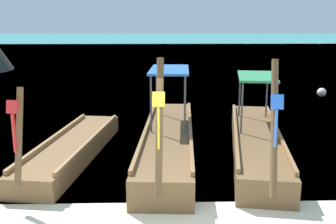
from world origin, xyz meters
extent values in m
plane|color=teal|center=(0.00, 61.72, 0.00)|extent=(120.00, 120.00, 0.00)
cube|color=brown|center=(-2.44, 4.40, 0.23)|extent=(1.81, 5.41, 0.46)
cube|color=#996C3F|center=(-2.94, 4.46, 0.51)|extent=(0.74, 4.85, 0.10)
cube|color=#996C3F|center=(-1.93, 4.33, 0.51)|extent=(0.74, 4.85, 0.10)
cylinder|color=brown|center=(-2.80, 1.70, 1.36)|extent=(0.19, 0.55, 1.82)
cube|color=red|center=(-2.82, 1.57, 1.95)|extent=(0.21, 0.14, 0.25)
cube|color=red|center=(-2.83, 1.55, 1.48)|extent=(0.04, 0.08, 0.71)
cube|color=brown|center=(0.03, 4.71, 0.31)|extent=(1.71, 6.99, 0.62)
cube|color=brown|center=(-0.55, 4.75, 0.67)|extent=(0.50, 6.36, 0.10)
cube|color=brown|center=(0.61, 4.67, 0.67)|extent=(0.50, 6.36, 0.10)
cylinder|color=brown|center=(-0.21, 1.03, 1.72)|extent=(0.18, 0.88, 2.24)
cube|color=yellow|center=(-0.23, 0.86, 2.22)|extent=(0.21, 0.15, 0.25)
cube|color=yellow|center=(-0.23, 0.84, 1.75)|extent=(0.04, 0.08, 0.70)
cylinder|color=#4C4C51|center=(-0.42, 4.57, 1.36)|extent=(0.05, 0.05, 1.48)
cylinder|color=#4C4C51|center=(0.46, 4.51, 1.36)|extent=(0.05, 0.05, 1.48)
cylinder|color=#4C4C51|center=(-0.28, 6.64, 1.36)|extent=(0.05, 0.05, 1.48)
cylinder|color=#4C4C51|center=(0.59, 6.58, 1.36)|extent=(0.05, 0.05, 1.48)
cube|color=#235BA3|center=(0.09, 5.58, 2.13)|extent=(1.21, 2.34, 0.06)
cube|color=brown|center=(2.37, 4.64, 0.29)|extent=(2.31, 6.72, 0.58)
cube|color=brown|center=(1.83, 4.73, 0.63)|extent=(1.14, 6.01, 0.10)
cube|color=brown|center=(2.91, 4.54, 0.63)|extent=(1.14, 6.01, 0.10)
cylinder|color=brown|center=(1.74, 1.09, 1.68)|extent=(0.29, 1.00, 2.25)
cube|color=blue|center=(1.71, 0.91, 2.15)|extent=(0.22, 0.18, 0.25)
cube|color=blue|center=(1.71, 0.89, 1.71)|extent=(0.04, 0.08, 0.64)
cylinder|color=#4C4C51|center=(1.94, 4.55, 1.25)|extent=(0.06, 0.06, 1.35)
cylinder|color=#4C4C51|center=(2.74, 4.40, 1.25)|extent=(0.06, 0.06, 1.35)
cylinder|color=#4C4C51|center=(2.28, 6.50, 1.25)|extent=(0.06, 0.06, 1.35)
cylinder|color=#4C4C51|center=(3.09, 6.36, 1.25)|extent=(0.06, 0.06, 1.35)
cube|color=#2D844C|center=(2.51, 5.45, 1.95)|extent=(1.36, 2.32, 0.06)
sphere|color=white|center=(7.46, 12.60, 0.21)|extent=(0.41, 0.41, 0.41)
camera|label=1|loc=(-0.23, -5.26, 3.41)|focal=41.66mm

